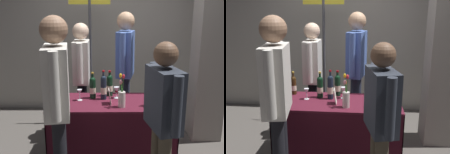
# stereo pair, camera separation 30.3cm
# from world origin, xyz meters

# --- Properties ---
(back_partition) EXTENTS (5.74, 0.12, 3.10)m
(back_partition) POSITION_xyz_m (0.00, 1.79, 1.55)
(back_partition) COLOR #9E998E
(back_partition) RESTS_ON ground_plane
(concrete_pillar) EXTENTS (0.41, 0.41, 3.36)m
(concrete_pillar) POSITION_xyz_m (1.34, 0.59, 1.68)
(concrete_pillar) COLOR gray
(concrete_pillar) RESTS_ON ground_plane
(tasting_table) EXTENTS (1.47, 0.66, 0.75)m
(tasting_table) POSITION_xyz_m (0.00, 0.00, 0.51)
(tasting_table) COLOR #4C1423
(tasting_table) RESTS_ON ground_plane
(featured_wine_bottle) EXTENTS (0.07, 0.07, 0.30)m
(featured_wine_bottle) POSITION_xyz_m (-0.59, 0.22, 0.88)
(featured_wine_bottle) COLOR #38230F
(featured_wine_bottle) RESTS_ON tasting_table
(display_bottle_0) EXTENTS (0.08, 0.08, 0.35)m
(display_bottle_0) POSITION_xyz_m (0.47, -0.14, 0.90)
(display_bottle_0) COLOR #38230F
(display_bottle_0) RESTS_ON tasting_table
(display_bottle_1) EXTENTS (0.07, 0.07, 0.36)m
(display_bottle_1) POSITION_xyz_m (-0.10, 0.09, 0.91)
(display_bottle_1) COLOR #192333
(display_bottle_1) RESTS_ON tasting_table
(display_bottle_2) EXTENTS (0.08, 0.08, 0.32)m
(display_bottle_2) POSITION_xyz_m (-0.03, 0.22, 0.89)
(display_bottle_2) COLOR black
(display_bottle_2) RESTS_ON tasting_table
(display_bottle_3) EXTENTS (0.08, 0.08, 0.33)m
(display_bottle_3) POSITION_xyz_m (-0.23, 0.13, 0.89)
(display_bottle_3) COLOR black
(display_bottle_3) RESTS_ON tasting_table
(wine_glass_near_vendor) EXTENTS (0.07, 0.07, 0.14)m
(wine_glass_near_vendor) POSITION_xyz_m (0.06, 0.12, 0.85)
(wine_glass_near_vendor) COLOR silver
(wine_glass_near_vendor) RESTS_ON tasting_table
(wine_glass_mid) EXTENTS (0.06, 0.06, 0.13)m
(wine_glass_mid) POSITION_xyz_m (-0.39, 0.05, 0.85)
(wine_glass_mid) COLOR silver
(wine_glass_mid) RESTS_ON tasting_table
(flower_vase) EXTENTS (0.08, 0.09, 0.39)m
(flower_vase) POSITION_xyz_m (0.11, -0.18, 0.88)
(flower_vase) COLOR silver
(flower_vase) RESTS_ON tasting_table
(brochure_stand) EXTENTS (0.04, 0.12, 0.18)m
(brochure_stand) POSITION_xyz_m (-0.02, -0.08, 0.84)
(brochure_stand) COLOR silver
(brochure_stand) RESTS_ON tasting_table
(vendor_presenter) EXTENTS (0.29, 0.57, 1.78)m
(vendor_presenter) POSITION_xyz_m (0.19, 0.71, 1.08)
(vendor_presenter) COLOR #2D3347
(vendor_presenter) RESTS_ON ground_plane
(vendor_assistant) EXTENTS (0.22, 0.59, 1.64)m
(vendor_assistant) POSITION_xyz_m (-0.42, 0.64, 0.98)
(vendor_assistant) COLOR black
(vendor_assistant) RESTS_ON ground_plane
(taster_foreground_right) EXTENTS (0.30, 0.59, 1.56)m
(taster_foreground_right) POSITION_xyz_m (0.45, -0.76, 0.93)
(taster_foreground_right) COLOR #4C4233
(taster_foreground_right) RESTS_ON ground_plane
(taster_foreground_left) EXTENTS (0.27, 0.62, 1.77)m
(taster_foreground_left) POSITION_xyz_m (-0.50, -0.68, 1.08)
(taster_foreground_left) COLOR black
(taster_foreground_left) RESTS_ON ground_plane
(booth_signpost) EXTENTS (0.62, 0.04, 2.07)m
(booth_signpost) POSITION_xyz_m (-0.33, 1.11, 1.30)
(booth_signpost) COLOR #47474C
(booth_signpost) RESTS_ON ground_plane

